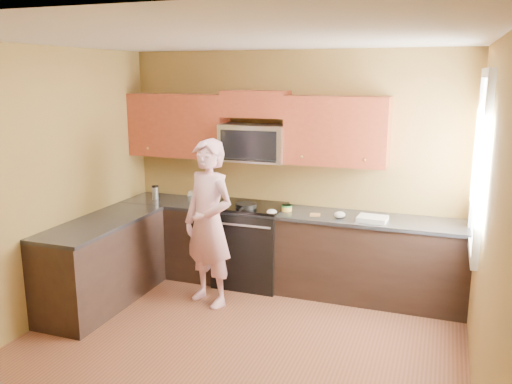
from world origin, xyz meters
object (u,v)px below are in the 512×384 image
at_px(stove, 251,244).
at_px(travel_mug, 156,199).
at_px(woman, 209,223).
at_px(frying_pan, 246,208).
at_px(butter_tub, 287,211).
at_px(microwave, 254,161).

distance_m(stove, travel_mug, 1.33).
xyz_separation_m(stove, woman, (-0.22, -0.67, 0.42)).
xyz_separation_m(frying_pan, butter_tub, (0.44, 0.13, -0.03)).
relative_size(microwave, frying_pan, 1.83).
relative_size(microwave, woman, 0.43).
distance_m(microwave, woman, 1.00).
bearing_deg(travel_mug, woman, -33.00).
xyz_separation_m(stove, frying_pan, (-0.01, -0.13, 0.47)).
height_order(stove, woman, woman).
height_order(frying_pan, travel_mug, travel_mug).
bearing_deg(butter_tub, travel_mug, -179.93).
bearing_deg(frying_pan, woman, -116.32).
height_order(woman, travel_mug, woman).
xyz_separation_m(stove, butter_tub, (0.43, -0.00, 0.45)).
bearing_deg(microwave, frying_pan, -91.48).
xyz_separation_m(stove, microwave, (0.00, 0.12, 0.97)).
bearing_deg(frying_pan, butter_tub, 11.99).
relative_size(stove, travel_mug, 5.51).
bearing_deg(microwave, butter_tub, -16.12).
height_order(woman, butter_tub, woman).
bearing_deg(microwave, woman, -105.62).
bearing_deg(butter_tub, woman, -134.36).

